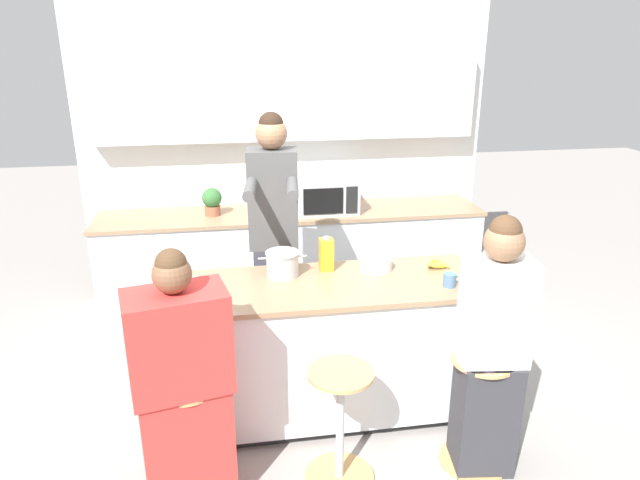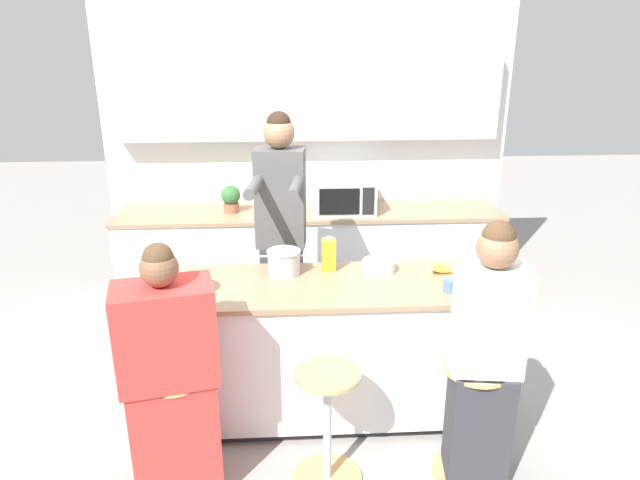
{
  "view_description": "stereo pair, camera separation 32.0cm",
  "coord_description": "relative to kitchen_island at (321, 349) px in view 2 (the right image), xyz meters",
  "views": [
    {
      "loc": [
        -0.5,
        -3.05,
        2.29
      ],
      "look_at": [
        0.0,
        0.07,
        1.15
      ],
      "focal_mm": 32.0,
      "sensor_mm": 36.0,
      "label": 1
    },
    {
      "loc": [
        -0.18,
        -3.08,
        2.29
      ],
      "look_at": [
        0.0,
        0.07,
        1.15
      ],
      "focal_mm": 32.0,
      "sensor_mm": 36.0,
      "label": 2
    }
  ],
  "objects": [
    {
      "name": "potted_plant",
      "position": [
        -0.66,
        1.55,
        0.55
      ],
      "size": [
        0.16,
        0.16,
        0.23
      ],
      "color": "#93563D",
      "rests_on": "back_counter"
    },
    {
      "name": "juice_carton",
      "position": [
        0.06,
        0.21,
        0.55
      ],
      "size": [
        0.08,
        0.08,
        0.22
      ],
      "color": "gold",
      "rests_on": "kitchen_island"
    },
    {
      "name": "wall_back",
      "position": [
        0.0,
        1.84,
        1.09
      ],
      "size": [
        3.49,
        0.22,
        2.7
      ],
      "color": "silver",
      "rests_on": "ground_plane"
    },
    {
      "name": "person_cooking",
      "position": [
        -0.23,
        0.54,
        0.49
      ],
      "size": [
        0.38,
        0.61,
        1.84
      ],
      "rotation": [
        0.0,
        0.0,
        -0.11
      ],
      "color": "#383842",
      "rests_on": "ground_plane"
    },
    {
      "name": "mixing_bowl_steel",
      "position": [
        -0.74,
        -0.06,
        0.48
      ],
      "size": [
        0.22,
        0.22,
        0.07
      ],
      "color": "silver",
      "rests_on": "kitchen_island"
    },
    {
      "name": "ground_plane",
      "position": [
        0.0,
        0.0,
        -0.46
      ],
      "size": [
        16.0,
        16.0,
        0.0
      ],
      "primitive_type": "plane",
      "color": "gray"
    },
    {
      "name": "back_counter",
      "position": [
        0.0,
        1.55,
        -0.01
      ],
      "size": [
        3.24,
        0.61,
        0.88
      ],
      "color": "silver",
      "rests_on": "ground_plane"
    },
    {
      "name": "coffee_cup_near",
      "position": [
        0.73,
        -0.16,
        0.48
      ],
      "size": [
        0.11,
        0.07,
        0.08
      ],
      "color": "#4C7099",
      "rests_on": "kitchen_island"
    },
    {
      "name": "banana_bunch",
      "position": [
        0.75,
        0.12,
        0.47
      ],
      "size": [
        0.18,
        0.13,
        0.06
      ],
      "color": "yellow",
      "rests_on": "kitchen_island"
    },
    {
      "name": "bar_stool_center",
      "position": [
        0.0,
        -0.6,
        -0.11
      ],
      "size": [
        0.38,
        0.38,
        0.67
      ],
      "color": "tan",
      "rests_on": "ground_plane"
    },
    {
      "name": "person_seated_near",
      "position": [
        0.8,
        -0.61,
        0.23
      ],
      "size": [
        0.37,
        0.3,
        1.47
      ],
      "rotation": [
        0.0,
        0.0,
        -0.13
      ],
      "color": "#333338",
      "rests_on": "ground_plane"
    },
    {
      "name": "cooking_pot",
      "position": [
        -0.22,
        0.16,
        0.52
      ],
      "size": [
        0.3,
        0.21,
        0.15
      ],
      "color": "#B7BABC",
      "rests_on": "kitchen_island"
    },
    {
      "name": "bar_stool_leftmost",
      "position": [
        -0.77,
        -0.58,
        -0.11
      ],
      "size": [
        0.38,
        0.38,
        0.67
      ],
      "color": "tan",
      "rests_on": "ground_plane"
    },
    {
      "name": "bar_stool_rightmost",
      "position": [
        0.77,
        -0.59,
        -0.11
      ],
      "size": [
        0.38,
        0.38,
        0.67
      ],
      "color": "tan",
      "rests_on": "ground_plane"
    },
    {
      "name": "fruit_bowl",
      "position": [
        0.37,
        0.17,
        0.48
      ],
      "size": [
        0.2,
        0.2,
        0.07
      ],
      "color": "white",
      "rests_on": "kitchen_island"
    },
    {
      "name": "kitchen_island",
      "position": [
        0.0,
        0.0,
        0.0
      ],
      "size": [
        1.94,
        0.67,
        0.9
      ],
      "color": "black",
      "rests_on": "ground_plane"
    },
    {
      "name": "person_wrapped_blanket",
      "position": [
        -0.79,
        -0.61,
        0.2
      ],
      "size": [
        0.52,
        0.38,
        1.39
      ],
      "rotation": [
        0.0,
        0.0,
        0.22
      ],
      "color": "red",
      "rests_on": "ground_plane"
    },
    {
      "name": "microwave",
      "position": [
        0.28,
        1.52,
        0.57
      ],
      "size": [
        0.52,
        0.39,
        0.28
      ],
      "color": "#B2B5B7",
      "rests_on": "back_counter"
    }
  ]
}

